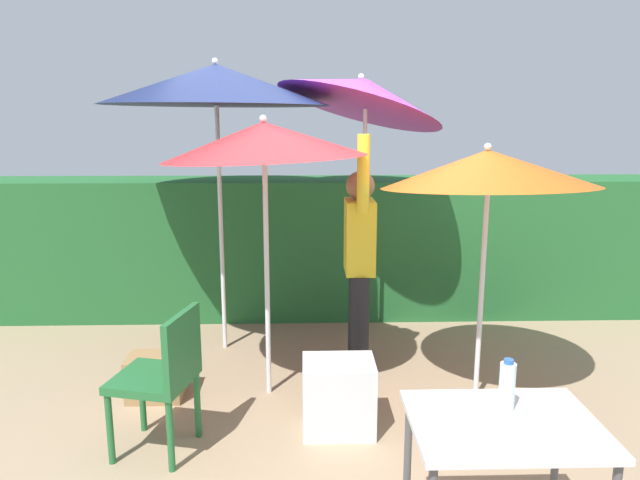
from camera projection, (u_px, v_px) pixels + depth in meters
The scene contains 12 objects.
ground_plane at pixel (321, 395), 4.30m from camera, with size 24.00×24.00×0.00m, color #9E8466.
hedge_row at pixel (316, 247), 5.99m from camera, with size 8.00×0.70×1.39m, color #23602D.
umbrella_rainbow at pixel (216, 85), 4.73m from camera, with size 1.86×1.86×2.46m.
umbrella_orange at pixel (488, 169), 3.91m from camera, with size 1.44×1.44×1.84m.
umbrella_yellow at pixel (363, 94), 5.00m from camera, with size 1.52×1.47×2.60m.
umbrella_navy at pixel (264, 141), 3.97m from camera, with size 1.41×1.41×2.01m.
person_vendor at pixel (359, 257), 4.53m from camera, with size 0.22×0.55×1.88m.
chair_plastic at pixel (164, 373), 3.49m from camera, with size 0.53×0.53×0.89m.
cooler_box at pixel (338, 396), 3.78m from camera, with size 0.46×0.34×0.48m, color silver.
crate_cardboard at pixel (156, 377), 4.25m from camera, with size 0.39×0.29×0.31m, color #9E7A4C.
folding_table at pixel (503, 440), 2.52m from camera, with size 0.80×0.60×0.73m.
bottle_water at pixel (507, 386), 2.57m from camera, with size 0.07×0.07×0.24m.
Camera 1 is at (-0.12, -3.97, 2.01)m, focal length 32.97 mm.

